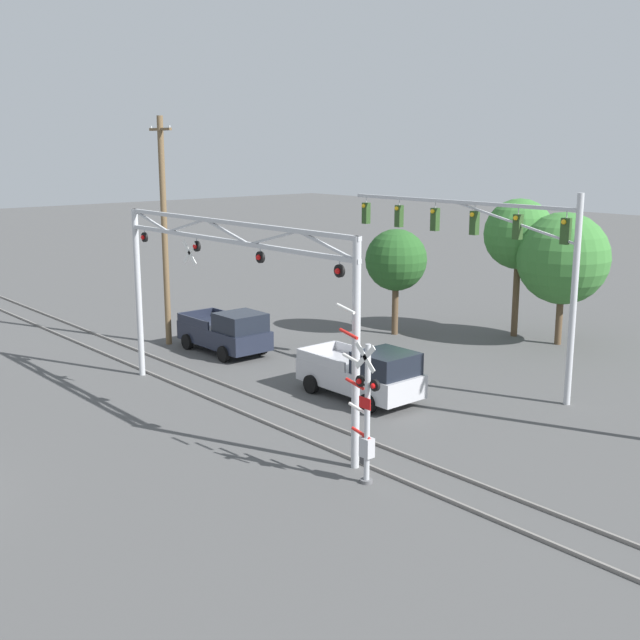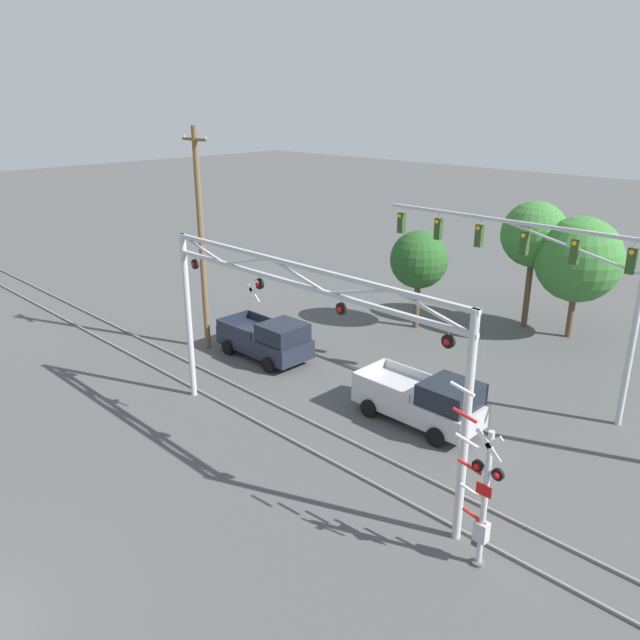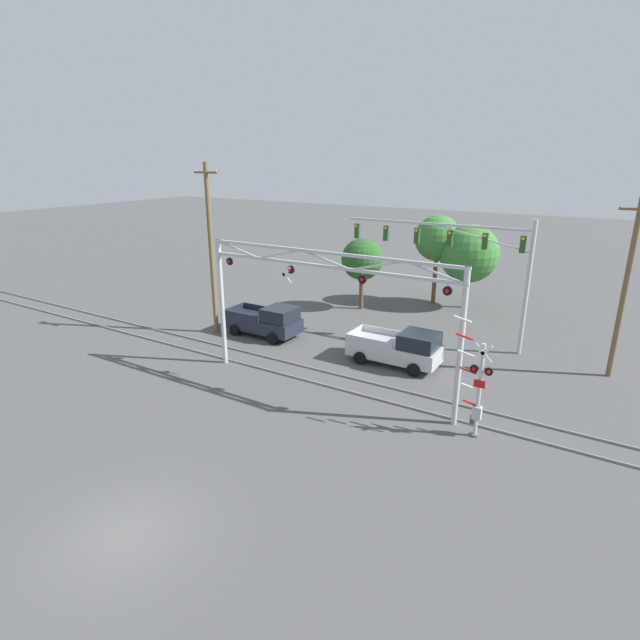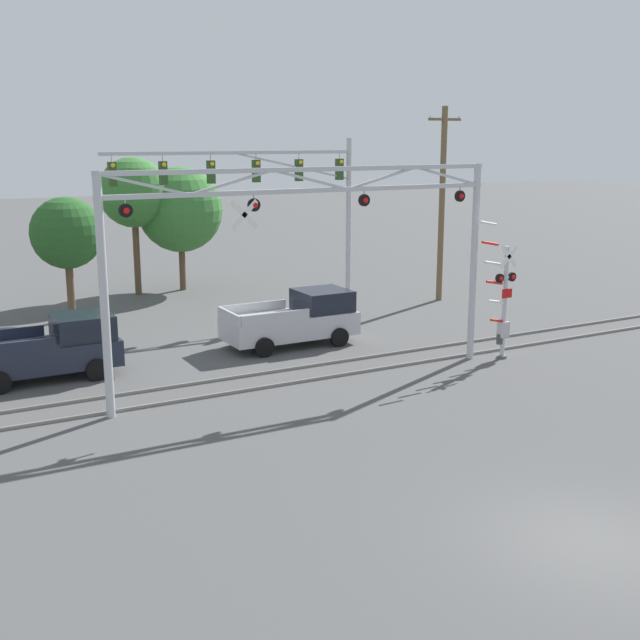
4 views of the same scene
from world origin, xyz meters
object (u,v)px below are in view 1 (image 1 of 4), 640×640
Objects in this scene: traffic_signal_span at (498,245)px; pickup_truck_lead at (365,374)px; crossing_signal_mast at (365,416)px; background_tree_far_right_verge at (396,260)px; background_tree_far_left_verge at (563,258)px; crossing_gantry at (227,281)px; pickup_truck_following at (227,332)px; background_tree_beyond_span at (519,235)px; utility_pole_left at (164,230)px.

pickup_truck_lead is at bearing -110.37° from traffic_signal_span.
crossing_signal_mast is 0.94× the size of background_tree_far_right_verge.
crossing_gantry is at bearing -96.02° from background_tree_far_left_verge.
background_tree_beyond_span reaches higher than pickup_truck_following.
pickup_truck_lead is at bearing 67.94° from crossing_gantry.
traffic_signal_span is at bearing 69.63° from pickup_truck_lead.
crossing_gantry is 1.16× the size of traffic_signal_span.
crossing_gantry reaches higher than pickup_truck_lead.
traffic_signal_span is at bearing -21.14° from background_tree_far_right_verge.
traffic_signal_span is 8.70m from background_tree_beyond_span.
utility_pole_left is (-14.11, -6.33, -0.09)m from traffic_signal_span.
traffic_signal_span is 12.89m from pickup_truck_following.
traffic_signal_span is 9.29m from background_tree_far_right_verge.
traffic_signal_span is (3.83, 9.87, 0.77)m from crossing_gantry.
crossing_signal_mast is at bearing -19.97° from pickup_truck_following.
crossing_signal_mast is 18.44m from utility_pole_left.
utility_pole_left is (-17.65, 4.06, 3.48)m from crossing_signal_mast.
traffic_signal_span reaches higher than background_tree_far_right_verge.
background_tree_far_left_verge is (1.85, 17.54, -0.64)m from crossing_gantry.
utility_pole_left is 16.93m from background_tree_beyond_span.
pickup_truck_lead is 13.52m from background_tree_beyond_span.
traffic_signal_span reaches higher than pickup_truck_lead.
background_tree_beyond_span is (-0.54, 17.38, 0.29)m from crossing_gantry.
pickup_truck_following is at bearing -124.87° from background_tree_far_left_verge.
background_tree_beyond_span reaches higher than background_tree_far_right_verge.
crossing_signal_mast is 19.01m from background_tree_far_left_verge.
pickup_truck_lead is 8.99m from pickup_truck_following.
traffic_signal_span is 8.04m from background_tree_far_left_verge.
pickup_truck_following is 0.71× the size of background_tree_beyond_span.
utility_pole_left reaches higher than crossing_gantry.
utility_pole_left is at bearing -130.93° from background_tree_far_left_verge.
crossing_signal_mast is at bearing -71.24° from traffic_signal_span.
background_tree_beyond_span is (-7.90, 17.90, 3.08)m from crossing_signal_mast.
utility_pole_left is at bearing -174.46° from pickup_truck_lead.
background_tree_far_right_verge is (-4.67, 13.16, -1.02)m from crossing_gantry.
traffic_signal_span is at bearing -59.83° from background_tree_beyond_span.
crossing_signal_mast is at bearing -66.20° from background_tree_beyond_span.
background_tree_far_right_verge reaches higher than crossing_signal_mast.
traffic_signal_span is 15.47m from utility_pole_left.
crossing_signal_mast is 15.39m from pickup_truck_following.
pickup_truck_following is at bearing 146.30° from crossing_gantry.
pickup_truck_following is (-14.44, 5.25, -0.99)m from crossing_signal_mast.
crossing_signal_mast reaches higher than pickup_truck_following.
utility_pole_left is at bearing -125.17° from background_tree_beyond_span.
traffic_signal_span is 1.07× the size of utility_pole_left.
pickup_truck_following is at bearing -179.99° from pickup_truck_lead.
background_tree_far_right_verge is (5.62, 9.62, -1.71)m from utility_pole_left.
crossing_gantry is 9.31m from pickup_truck_following.
utility_pole_left reaches higher than background_tree_far_right_verge.
background_tree_far_left_verge is (-0.06, 12.82, 3.14)m from pickup_truck_lead.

